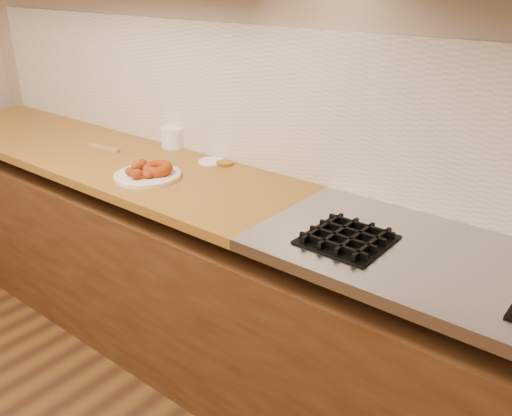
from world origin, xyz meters
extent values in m
cube|color=tan|center=(0.00, 2.00, 1.35)|extent=(4.00, 0.02, 2.70)
cube|color=#53361A|center=(0.00, 1.69, 0.39)|extent=(3.60, 0.60, 0.77)
cube|color=brown|center=(-0.65, 1.69, 0.88)|extent=(2.30, 0.62, 0.04)
cube|color=#9EA0A5|center=(1.15, 1.69, 0.88)|extent=(1.30, 0.62, 0.04)
cube|color=beige|center=(0.00, 1.99, 1.20)|extent=(3.60, 0.02, 0.60)
cube|color=black|center=(0.80, 1.61, 0.90)|extent=(0.26, 0.26, 0.01)
cube|color=black|center=(0.71, 1.61, 0.92)|extent=(0.01, 0.24, 0.02)
cube|color=black|center=(0.80, 1.52, 0.92)|extent=(0.24, 0.01, 0.02)
cube|color=black|center=(0.77, 1.61, 0.92)|extent=(0.01, 0.24, 0.02)
cube|color=black|center=(0.80, 1.58, 0.92)|extent=(0.24, 0.01, 0.02)
cube|color=black|center=(0.83, 1.61, 0.92)|extent=(0.01, 0.24, 0.02)
cube|color=black|center=(0.80, 1.64, 0.92)|extent=(0.24, 0.01, 0.02)
cube|color=black|center=(0.89, 1.61, 0.92)|extent=(0.01, 0.24, 0.02)
cube|color=black|center=(0.80, 1.70, 0.92)|extent=(0.24, 0.01, 0.02)
cylinder|color=silver|center=(-0.15, 1.60, 0.91)|extent=(0.28, 0.28, 0.02)
torus|color=#9A3D15|center=(-0.12, 1.63, 0.94)|extent=(0.15, 0.15, 0.06)
ellipsoid|color=#9A3D15|center=(-0.21, 1.62, 0.94)|extent=(0.06, 0.06, 0.04)
ellipsoid|color=#9A3D15|center=(-0.22, 1.60, 0.93)|extent=(0.05, 0.06, 0.04)
ellipsoid|color=#9A3D15|center=(-0.19, 1.54, 0.93)|extent=(0.05, 0.05, 0.04)
ellipsoid|color=#9A3D15|center=(-0.13, 1.53, 0.94)|extent=(0.06, 0.07, 0.04)
ellipsoid|color=#9A3D15|center=(-0.15, 1.67, 0.94)|extent=(0.07, 0.06, 0.04)
ellipsoid|color=#9A3D15|center=(-0.11, 1.56, 0.93)|extent=(0.06, 0.06, 0.03)
cylinder|color=white|center=(-0.38, 1.97, 0.95)|extent=(0.15, 0.15, 0.10)
cylinder|color=white|center=(-0.07, 1.91, 0.90)|extent=(0.14, 0.14, 0.01)
cylinder|color=#AD8A30|center=(0.00, 1.92, 0.91)|extent=(0.09, 0.09, 0.01)
cube|color=#A47B51|center=(-0.61, 1.72, 0.91)|extent=(0.19, 0.05, 0.01)
camera|label=1|loc=(1.54, 0.22, 1.69)|focal=38.00mm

